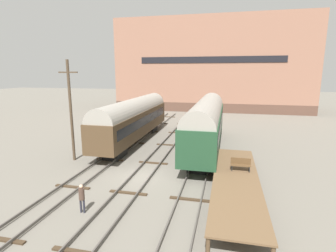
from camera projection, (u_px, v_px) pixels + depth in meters
ground_plane at (143, 176)px, 20.25m from camera, size 200.00×200.00×0.00m
track_left at (94, 170)px, 21.12m from camera, size 2.60×60.00×0.26m
track_middle at (143, 175)px, 20.22m from camera, size 2.60×60.00×0.26m
track_right at (196, 179)px, 19.32m from camera, size 2.60×60.00×0.26m
train_car_brown at (134, 118)px, 29.73m from camera, size 2.91×17.51×5.00m
train_car_green at (206, 121)px, 26.53m from camera, size 2.99×17.32×5.28m
station_platform at (236, 180)px, 17.34m from camera, size 2.98×13.42×0.99m
bench at (241, 164)px, 18.65m from camera, size 1.40×0.40×0.91m
person_worker at (82, 196)px, 14.83m from camera, size 0.32×0.32×1.72m
utility_pole at (71, 110)px, 23.11m from camera, size 1.80×0.24×8.97m
warehouse_building at (212, 65)px, 56.63m from camera, size 39.47×13.28×18.64m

